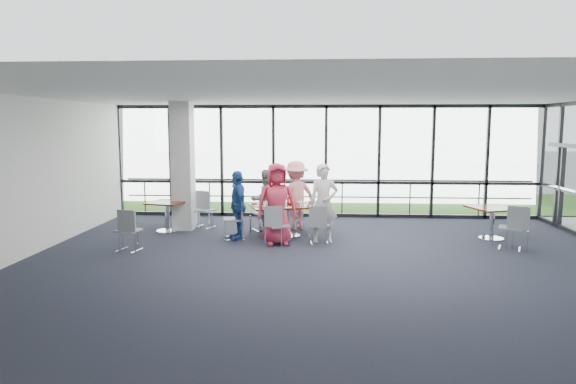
# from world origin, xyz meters

# --- Properties ---
(floor) EXTENTS (12.00, 10.00, 0.02)m
(floor) POSITION_xyz_m (0.00, 0.00, -0.01)
(floor) COLOR #1E212E
(floor) RESTS_ON ground
(ceiling) EXTENTS (12.00, 10.00, 0.04)m
(ceiling) POSITION_xyz_m (0.00, 0.00, 3.20)
(ceiling) COLOR silver
(ceiling) RESTS_ON ground
(wall_left) EXTENTS (0.10, 10.00, 3.20)m
(wall_left) POSITION_xyz_m (-6.00, 0.00, 1.60)
(wall_left) COLOR silver
(wall_left) RESTS_ON ground
(wall_front) EXTENTS (12.00, 0.10, 3.20)m
(wall_front) POSITION_xyz_m (0.00, -5.00, 1.60)
(wall_front) COLOR silver
(wall_front) RESTS_ON ground
(curtain_wall_back) EXTENTS (12.00, 0.10, 3.20)m
(curtain_wall_back) POSITION_xyz_m (0.00, 5.00, 1.60)
(curtain_wall_back) COLOR white
(curtain_wall_back) RESTS_ON ground
(exit_door) EXTENTS (0.12, 1.60, 2.10)m
(exit_door) POSITION_xyz_m (6.00, 3.75, 1.05)
(exit_door) COLOR black
(exit_door) RESTS_ON ground
(structural_column) EXTENTS (0.50, 0.50, 3.20)m
(structural_column) POSITION_xyz_m (-3.60, 3.00, 1.60)
(structural_column) COLOR silver
(structural_column) RESTS_ON ground
(apron) EXTENTS (80.00, 70.00, 0.02)m
(apron) POSITION_xyz_m (0.00, 10.00, -0.02)
(apron) COLOR gray
(apron) RESTS_ON ground
(grass_strip) EXTENTS (80.00, 5.00, 0.01)m
(grass_strip) POSITION_xyz_m (0.00, 8.00, 0.01)
(grass_strip) COLOR #225018
(grass_strip) RESTS_ON ground
(hangar_main) EXTENTS (24.00, 10.00, 6.00)m
(hangar_main) POSITION_xyz_m (4.00, 32.00, 3.00)
(hangar_main) COLOR silver
(hangar_main) RESTS_ON ground
(hangar_aux) EXTENTS (10.00, 6.00, 4.00)m
(hangar_aux) POSITION_xyz_m (-18.00, 28.00, 2.00)
(hangar_aux) COLOR silver
(hangar_aux) RESTS_ON ground
(guard_rail) EXTENTS (12.00, 0.06, 0.06)m
(guard_rail) POSITION_xyz_m (0.00, 5.60, 0.50)
(guard_rail) COLOR #2D2D33
(guard_rail) RESTS_ON ground
(main_table) EXTENTS (1.98, 1.47, 0.75)m
(main_table) POSITION_xyz_m (-0.90, 2.33, 0.61)
(main_table) COLOR #3E160C
(main_table) RESTS_ON ground
(side_table_left) EXTENTS (1.01, 1.01, 0.75)m
(side_table_left) POSITION_xyz_m (-3.94, 2.68, 0.63)
(side_table_left) COLOR #3E160C
(side_table_left) RESTS_ON ground
(side_table_right) EXTENTS (1.18, 1.18, 0.75)m
(side_table_right) POSITION_xyz_m (3.82, 2.30, 0.65)
(side_table_right) COLOR #3E160C
(side_table_right) RESTS_ON ground
(diner_near_left) EXTENTS (0.99, 0.77, 1.81)m
(diner_near_left) POSITION_xyz_m (-1.11, 1.49, 0.90)
(diner_near_left) COLOR #C62B47
(diner_near_left) RESTS_ON ground
(diner_near_right) EXTENTS (0.70, 0.55, 1.77)m
(diner_near_right) POSITION_xyz_m (-0.08, 1.77, 0.89)
(diner_near_right) COLOR silver
(diner_near_right) RESTS_ON ground
(diner_far_left) EXTENTS (0.87, 0.71, 1.54)m
(diner_far_left) POSITION_xyz_m (-1.52, 2.93, 0.77)
(diner_far_left) COLOR slate
(diner_far_left) RESTS_ON ground
(diner_far_right) EXTENTS (1.26, 1.06, 1.73)m
(diner_far_right) POSITION_xyz_m (-0.77, 3.20, 0.87)
(diner_far_right) COLOR pink
(diner_far_right) RESTS_ON ground
(diner_end) EXTENTS (0.81, 1.06, 1.60)m
(diner_end) POSITION_xyz_m (-2.05, 1.90, 0.80)
(diner_end) COLOR #224992
(diner_end) RESTS_ON ground
(chair_main_nl) EXTENTS (0.57, 0.57, 0.88)m
(chair_main_nl) POSITION_xyz_m (-1.08, 1.35, 0.44)
(chair_main_nl) COLOR gray
(chair_main_nl) RESTS_ON ground
(chair_main_nr) EXTENTS (0.48, 0.48, 0.86)m
(chair_main_nr) POSITION_xyz_m (-0.17, 1.58, 0.43)
(chair_main_nr) COLOR gray
(chair_main_nr) RESTS_ON ground
(chair_main_fl) EXTENTS (0.59, 0.59, 0.88)m
(chair_main_fl) POSITION_xyz_m (-1.60, 2.95, 0.44)
(chair_main_fl) COLOR gray
(chair_main_fl) RESTS_ON ground
(chair_main_fr) EXTENTS (0.53, 0.53, 0.86)m
(chair_main_fr) POSITION_xyz_m (-0.84, 3.34, 0.43)
(chair_main_fr) COLOR gray
(chair_main_fr) RESTS_ON ground
(chair_main_end) EXTENTS (0.53, 0.53, 0.93)m
(chair_main_end) POSITION_xyz_m (-2.15, 1.92, 0.47)
(chair_main_end) COLOR gray
(chair_main_end) RESTS_ON ground
(chair_spare_la) EXTENTS (0.51, 0.51, 0.88)m
(chair_spare_la) POSITION_xyz_m (-4.15, 0.64, 0.44)
(chair_spare_la) COLOR gray
(chair_spare_la) RESTS_ON ground
(chair_spare_lb) EXTENTS (0.58, 0.58, 0.91)m
(chair_spare_lb) POSITION_xyz_m (-3.12, 3.19, 0.46)
(chair_spare_lb) COLOR gray
(chair_spare_lb) RESTS_ON ground
(chair_spare_r) EXTENTS (0.59, 0.59, 0.93)m
(chair_spare_r) POSITION_xyz_m (3.87, 1.28, 0.47)
(chair_spare_r) COLOR gray
(chair_spare_r) RESTS_ON ground
(plate_nl) EXTENTS (0.24, 0.24, 0.01)m
(plate_nl) POSITION_xyz_m (-1.22, 1.87, 0.76)
(plate_nl) COLOR white
(plate_nl) RESTS_ON main_table
(plate_nr) EXTENTS (0.28, 0.28, 0.01)m
(plate_nr) POSITION_xyz_m (-0.27, 2.17, 0.76)
(plate_nr) COLOR white
(plate_nr) RESTS_ON main_table
(plate_fl) EXTENTS (0.25, 0.25, 0.01)m
(plate_fl) POSITION_xyz_m (-1.42, 2.47, 0.76)
(plate_fl) COLOR white
(plate_fl) RESTS_ON main_table
(plate_fr) EXTENTS (0.25, 0.25, 0.01)m
(plate_fr) POSITION_xyz_m (-0.61, 2.80, 0.76)
(plate_fr) COLOR white
(plate_fr) RESTS_ON main_table
(plate_end) EXTENTS (0.25, 0.25, 0.01)m
(plate_end) POSITION_xyz_m (-1.57, 2.12, 0.76)
(plate_end) COLOR white
(plate_end) RESTS_ON main_table
(tumbler_a) EXTENTS (0.06, 0.06, 0.13)m
(tumbler_a) POSITION_xyz_m (-1.01, 2.02, 0.81)
(tumbler_a) COLOR white
(tumbler_a) RESTS_ON main_table
(tumbler_b) EXTENTS (0.07, 0.07, 0.14)m
(tumbler_b) POSITION_xyz_m (-0.59, 2.25, 0.82)
(tumbler_b) COLOR white
(tumbler_b) RESTS_ON main_table
(tumbler_c) EXTENTS (0.07, 0.07, 0.14)m
(tumbler_c) POSITION_xyz_m (-0.91, 2.60, 0.82)
(tumbler_c) COLOR white
(tumbler_c) RESTS_ON main_table
(tumbler_d) EXTENTS (0.07, 0.07, 0.14)m
(tumbler_d) POSITION_xyz_m (-1.45, 2.05, 0.82)
(tumbler_d) COLOR white
(tumbler_d) RESTS_ON main_table
(menu_a) EXTENTS (0.37, 0.34, 0.00)m
(menu_a) POSITION_xyz_m (-0.92, 1.95, 0.75)
(menu_a) COLOR silver
(menu_a) RESTS_ON main_table
(menu_b) EXTENTS (0.35, 0.28, 0.00)m
(menu_b) POSITION_xyz_m (-0.13, 2.34, 0.75)
(menu_b) COLOR silver
(menu_b) RESTS_ON main_table
(menu_c) EXTENTS (0.34, 0.33, 0.00)m
(menu_c) POSITION_xyz_m (-0.94, 2.73, 0.75)
(menu_c) COLOR silver
(menu_c) RESTS_ON main_table
(condiment_caddy) EXTENTS (0.10, 0.07, 0.04)m
(condiment_caddy) POSITION_xyz_m (-0.89, 2.34, 0.77)
(condiment_caddy) COLOR black
(condiment_caddy) RESTS_ON main_table
(ketchup_bottle) EXTENTS (0.06, 0.06, 0.18)m
(ketchup_bottle) POSITION_xyz_m (-0.92, 2.32, 0.84)
(ketchup_bottle) COLOR #B70C0E
(ketchup_bottle) RESTS_ON main_table
(green_bottle) EXTENTS (0.05, 0.05, 0.20)m
(green_bottle) POSITION_xyz_m (-0.82, 2.44, 0.85)
(green_bottle) COLOR #156B28
(green_bottle) RESTS_ON main_table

